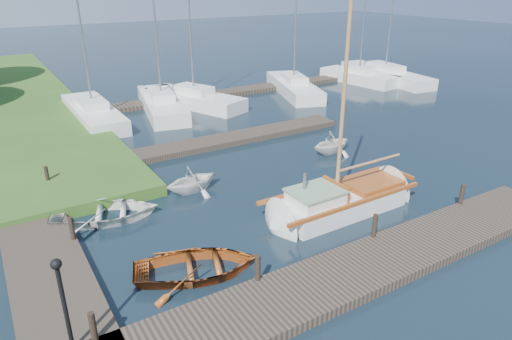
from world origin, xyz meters
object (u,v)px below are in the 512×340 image
tender_b (192,178)px  marina_boat_2 (194,98)px  sailboat (343,202)px  marina_boat_4 (294,86)px  mooring_post_3 (462,194)px  marina_boat_1 (162,103)px  tender_d (332,141)px  marina_boat_0 (93,112)px  mooring_post_1 (258,268)px  tender_a (105,210)px  mooring_post_5 (47,175)px  lamp_post (62,293)px  mooring_post_0 (93,327)px  mooring_post_2 (375,226)px  dinghy (197,263)px  marina_boat_7 (385,73)px  mooring_post_4 (72,228)px

tender_b → marina_boat_2: size_ratio=0.19×
sailboat → marina_boat_4: marina_boat_4 is taller
mooring_post_3 → marina_boat_2: (-2.24, 19.31, -0.11)m
mooring_post_3 → marina_boat_1: 19.71m
marina_boat_2 → tender_d: bearing=168.4°
sailboat → tender_b: size_ratio=4.22×
marina_boat_0 → tender_d: bearing=-143.3°
mooring_post_1 → tender_a: bearing=112.7°
mooring_post_5 → marina_boat_4: bearing=25.2°
mooring_post_5 → lamp_post: lamp_post is taller
mooring_post_0 → mooring_post_5: (0.50, 10.00, 0.00)m
mooring_post_1 → sailboat: size_ratio=0.08×
tender_a → marina_boat_2: marina_boat_2 is taller
mooring_post_1 → mooring_post_2: size_ratio=1.00×
dinghy → marina_boat_0: marina_boat_0 is taller
marina_boat_7 → marina_boat_0: bearing=95.4°
tender_d → tender_a: bearing=91.0°
mooring_post_5 → sailboat: bearing=-39.5°
mooring_post_0 → sailboat: (9.76, 2.37, -0.36)m
mooring_post_1 → tender_d: (8.93, 7.35, -0.08)m
mooring_post_4 → marina_boat_4: marina_boat_4 is taller
lamp_post → mooring_post_1: bearing=0.0°
mooring_post_0 → mooring_post_5: size_ratio=1.00×
mooring_post_0 → mooring_post_2: (9.00, 0.00, 0.00)m
mooring_post_4 → mooring_post_2: bearing=-30.5°
dinghy → tender_d: bearing=-41.2°
tender_d → marina_boat_7: 19.10m
mooring_post_0 → marina_boat_4: 27.00m
mooring_post_5 → sailboat: size_ratio=0.08×
tender_a → mooring_post_0: bearing=-177.9°
tender_b → tender_d: 7.89m
lamp_post → marina_boat_7: 34.78m
tender_a → mooring_post_4: bearing=152.3°
sailboat → marina_boat_1: size_ratio=0.90×
marina_boat_1 → marina_boat_7: (19.95, -0.53, -0.00)m
mooring_post_4 → tender_d: size_ratio=0.34×
lamp_post → marina_boat_7: size_ratio=0.21×
tender_a → marina_boat_7: marina_boat_7 is taller
mooring_post_3 → tender_a: 13.24m
sailboat → marina_boat_0: bearing=106.4°
mooring_post_0 → mooring_post_3: bearing=0.0°
marina_boat_4 → mooring_post_0: bearing=153.6°
sailboat → marina_boat_7: 25.07m
mooring_post_5 → tender_d: bearing=-11.6°
mooring_post_0 → mooring_post_1: size_ratio=1.00×
mooring_post_5 → tender_d: 13.20m
mooring_post_2 → marina_boat_2: size_ratio=0.06×
mooring_post_2 → tender_b: 7.67m
marina_boat_7 → mooring_post_4: bearing=122.8°
mooring_post_0 → marina_boat_1: bearing=65.1°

